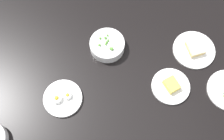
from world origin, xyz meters
TOP-DOWN VIEW (x-y plane):
  - dining_table at (0.00, 0.00)cm, footprint 156.35×104.67cm
  - plate_sandwich at (42.99, 8.85)cm, footprint 21.68×21.68cm
  - plate_cheese at (27.87, -10.11)cm, footprint 18.70×18.70cm
  - bowl_peas at (-1.47, 13.53)cm, footprint 17.83×17.83cm
  - plate_eggs at (-24.53, -12.50)cm, footprint 18.60×18.60cm

SIDE VIEW (x-z plane):
  - dining_table at x=0.00cm, z-range 0.00..4.00cm
  - plate_sandwich at x=42.99cm, z-range 3.00..7.26cm
  - plate_cheese at x=27.87cm, z-range 2.96..7.49cm
  - plate_eggs at x=-24.53cm, z-range 2.67..7.79cm
  - bowl_peas at x=-1.47cm, z-range 3.60..10.34cm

